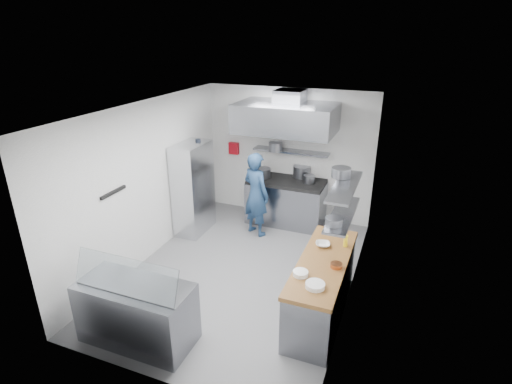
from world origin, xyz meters
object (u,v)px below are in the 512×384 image
at_px(chef, 256,194).
at_px(gas_range, 286,203).
at_px(display_case, 137,313).
at_px(wire_rack, 193,188).

bearing_deg(chef, gas_range, -95.38).
height_order(gas_range, chef, chef).
relative_size(gas_range, display_case, 1.07).
xyz_separation_m(chef, display_case, (-0.35, -3.39, -0.43)).
distance_m(wire_rack, display_case, 3.22).
distance_m(chef, display_case, 3.44).
bearing_deg(gas_range, display_case, -100.52).
bearing_deg(chef, wire_rack, 39.91).
relative_size(gas_range, chef, 0.94).
relative_size(wire_rack, display_case, 1.23).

